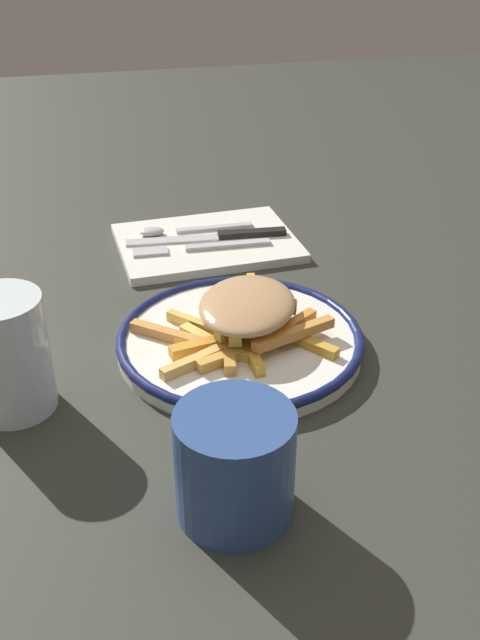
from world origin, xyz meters
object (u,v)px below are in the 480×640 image
(fork, at_px, (201,247))
(water_glass, at_px, (7,354))
(plate, at_px, (240,340))
(napkin, at_px, (207,243))
(spoon, at_px, (177,230))
(coffee_mug, at_px, (234,463))
(fries_heap, at_px, (244,316))
(knife, at_px, (221,236))

(fork, distance_m, water_glass, 0.35)
(plate, xyz_separation_m, water_glass, (-0.05, 0.22, 0.05))
(napkin, xyz_separation_m, spoon, (0.03, 0.03, 0.01))
(coffee_mug, bearing_deg, fries_heap, -15.03)
(napkin, bearing_deg, plate, 177.06)
(fries_heap, distance_m, water_glass, 0.23)
(spoon, xyz_separation_m, coffee_mug, (-0.49, 0.03, 0.03))
(plate, distance_m, spoon, 0.28)
(fries_heap, relative_size, knife, 0.96)
(fries_heap, xyz_separation_m, napkin, (0.24, -0.01, -0.03))
(knife, height_order, spoon, spoon)
(spoon, distance_m, coffee_mug, 0.49)
(napkin, bearing_deg, fork, 156.10)
(knife, distance_m, coffee_mug, 0.47)
(fries_heap, bearing_deg, plate, 125.68)
(fries_heap, xyz_separation_m, knife, (0.24, -0.03, -0.02))
(fork, height_order, spoon, spoon)
(plate, height_order, spoon, spoon)
(spoon, height_order, coffee_mug, coffee_mug)
(napkin, xyz_separation_m, fork, (-0.03, 0.01, 0.01))
(fries_heap, relative_size, coffee_mug, 1.71)
(knife, bearing_deg, napkin, 85.86)
(knife, distance_m, water_glass, 0.39)
(napkin, bearing_deg, spoon, 50.98)
(water_glass, xyz_separation_m, coffee_mug, (-0.17, -0.17, -0.01))
(spoon, bearing_deg, knife, -118.88)
(plate, distance_m, napkin, 0.25)
(fries_heap, xyz_separation_m, spoon, (0.27, 0.03, -0.02))
(spoon, relative_size, coffee_mug, 1.29)
(plate, bearing_deg, spoon, 4.60)
(fork, bearing_deg, water_glass, 140.07)
(fries_heap, relative_size, fork, 1.14)
(fork, xyz_separation_m, spoon, (0.06, 0.02, 0.00))
(fries_heap, xyz_separation_m, water_glass, (-0.05, 0.23, 0.02))
(coffee_mug, bearing_deg, water_glass, 44.47)
(fries_heap, distance_m, knife, 0.25)
(fork, height_order, water_glass, water_glass)
(napkin, height_order, water_glass, water_glass)
(plate, distance_m, fries_heap, 0.03)
(fork, bearing_deg, plate, 179.87)
(coffee_mug, bearing_deg, knife, -10.54)
(fork, height_order, knife, knife)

